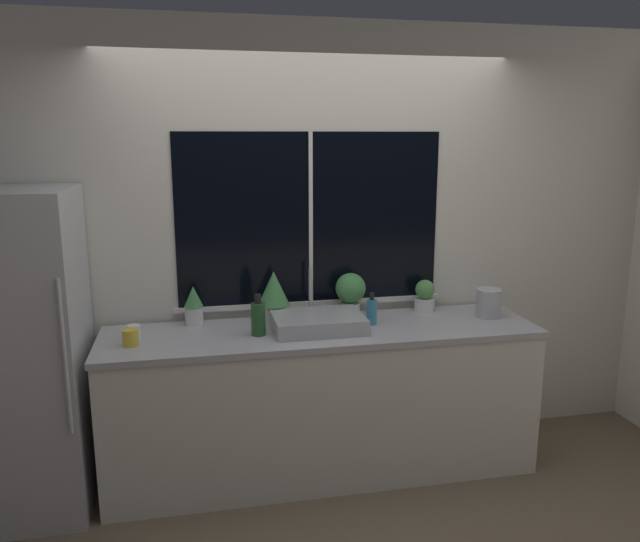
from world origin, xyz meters
TOP-DOWN VIEW (x-y plane):
  - ground_plane at (0.00, 0.00)m, footprint 14.00×14.00m
  - wall_back at (0.00, 0.70)m, footprint 8.00×0.09m
  - wall_right at (2.35, 1.50)m, footprint 0.06×7.00m
  - counter at (0.00, 0.32)m, footprint 2.56×0.66m
  - refrigerator at (-1.70, 0.30)m, footprint 0.74×0.73m
  - sink at (-0.03, 0.32)m, footprint 0.52×0.44m
  - potted_plant_far_left at (-0.73, 0.56)m, footprint 0.11×0.11m
  - potted_plant_center_left at (-0.25, 0.56)m, footprint 0.19×0.19m
  - potted_plant_center_right at (0.23, 0.56)m, footprint 0.19×0.19m
  - potted_plant_far_right at (0.73, 0.56)m, footprint 0.13×0.13m
  - soap_bottle at (0.31, 0.35)m, footprint 0.06×0.06m
  - bottle_tall at (-0.38, 0.28)m, footprint 0.08×0.08m
  - mug_yellow at (-1.08, 0.24)m, footprint 0.09×0.09m
  - mug_white at (-1.07, 0.35)m, footprint 0.08×0.08m
  - kettle at (1.07, 0.35)m, footprint 0.16×0.16m

SIDE VIEW (x-z plane):
  - ground_plane at x=0.00m, z-range 0.00..0.00m
  - counter at x=0.00m, z-range 0.00..0.91m
  - refrigerator at x=-1.70m, z-range 0.00..1.76m
  - mug_white at x=-1.07m, z-range 0.91..0.99m
  - mug_yellow at x=-1.08m, z-range 0.91..1.00m
  - sink at x=-0.03m, z-range 0.79..1.11m
  - soap_bottle at x=0.31m, z-range 0.89..1.08m
  - kettle at x=1.07m, z-range 0.90..1.10m
  - bottle_tall at x=-0.38m, z-range 0.89..1.13m
  - potted_plant_far_right at x=0.73m, z-range 0.90..1.11m
  - potted_plant_far_left at x=-0.73m, z-range 0.91..1.15m
  - potted_plant_center_right at x=0.23m, z-range 0.93..1.20m
  - potted_plant_center_left at x=-0.25m, z-range 0.93..1.24m
  - wall_right at x=2.35m, z-range 0.00..2.70m
  - wall_back at x=0.00m, z-range 0.00..2.70m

